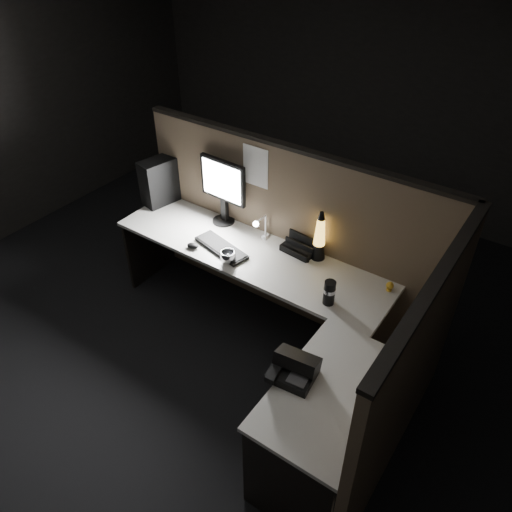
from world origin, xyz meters
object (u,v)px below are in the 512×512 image
Objects in this scene: monitor at (223,186)px; lava_lamp at (319,239)px; desk_phone at (294,368)px; pc_tower at (163,180)px; keyboard at (221,248)px.

lava_lamp is (0.90, 0.00, -0.17)m from monitor.
monitor is 1.73m from desk_phone.
desk_phone is (1.33, -1.07, -0.28)m from monitor.
monitor is 1.95× the size of desk_phone.
monitor is 1.38× the size of lava_lamp.
pc_tower is 0.94m from keyboard.
lava_lamp is (0.67, 0.33, 0.16)m from keyboard.
pc_tower and lava_lamp have the same top height.
keyboard is 1.18× the size of lava_lamp.
pc_tower is 0.84× the size of keyboard.
monitor is at bearing -179.96° from lava_lamp.
keyboard is (0.87, -0.30, -0.19)m from pc_tower.
monitor reaches higher than desk_phone.
pc_tower is 2.23m from desk_phone.
keyboard is at bearing -53.24° from monitor.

